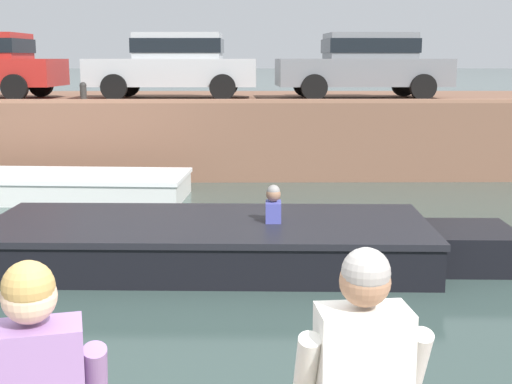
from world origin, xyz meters
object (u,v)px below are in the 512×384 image
(mooring_bollard_mid, at_px, (83,92))
(motorboat_passing, at_px, (230,243))
(car_left_inner_silver, at_px, (175,63))
(car_centre_grey, at_px, (365,63))
(boat_moored_west_white, at_px, (51,186))

(mooring_bollard_mid, bearing_deg, motorboat_passing, -62.87)
(motorboat_passing, relative_size, car_left_inner_silver, 1.74)
(mooring_bollard_mid, bearing_deg, car_centre_grey, 14.71)
(car_left_inner_silver, height_order, car_centre_grey, same)
(boat_moored_west_white, bearing_deg, car_centre_grey, 29.32)
(boat_moored_west_white, xyz_separation_m, car_left_inner_silver, (2.07, 3.71, 2.33))
(motorboat_passing, relative_size, mooring_bollard_mid, 15.76)
(motorboat_passing, bearing_deg, car_left_inner_silver, 100.53)
(motorboat_passing, bearing_deg, boat_moored_west_white, 128.56)
(mooring_bollard_mid, bearing_deg, boat_moored_west_white, -96.69)
(motorboat_passing, bearing_deg, mooring_bollard_mid, 117.13)
(motorboat_passing, distance_m, car_centre_grey, 9.05)
(boat_moored_west_white, distance_m, mooring_bollard_mid, 2.68)
(car_left_inner_silver, relative_size, mooring_bollard_mid, 9.06)
(boat_moored_west_white, relative_size, mooring_bollard_mid, 13.01)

